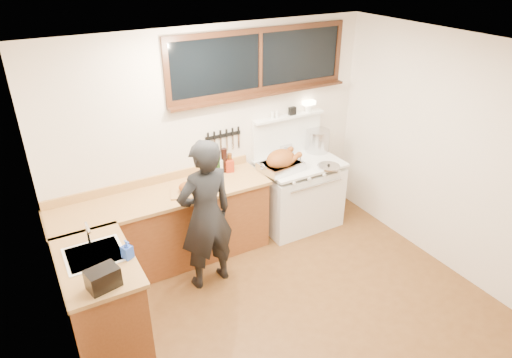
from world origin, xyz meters
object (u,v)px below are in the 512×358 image
vintage_stove (298,192)px  roast_turkey (281,162)px  cutting_board (189,189)px  man (206,216)px

vintage_stove → roast_turkey: bearing=-166.7°
vintage_stove → cutting_board: (-1.52, -0.07, 0.49)m
vintage_stove → cutting_board: vintage_stove is taller
man → cutting_board: bearing=90.1°
cutting_board → roast_turkey: bearing=-0.5°
roast_turkey → man: bearing=-159.8°
man → roast_turkey: man is taller
cutting_board → roast_turkey: size_ratio=0.85×
cutting_board → man: bearing=-89.9°
man → cutting_board: 0.46m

